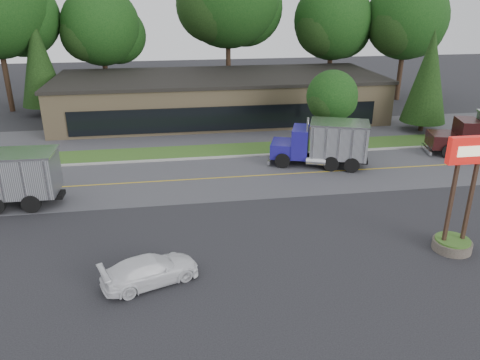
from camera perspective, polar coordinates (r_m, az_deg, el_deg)
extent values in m
plane|color=#313136|center=(24.65, -0.15, -7.46)|extent=(140.00, 140.00, 0.00)
cube|color=#58585D|center=(32.71, -2.55, 0.25)|extent=(60.00, 8.00, 0.02)
cube|color=gold|center=(32.71, -2.55, 0.25)|extent=(60.00, 0.12, 0.01)
cube|color=#9E9E99|center=(36.63, -3.29, 2.66)|extent=(60.00, 0.30, 0.12)
cube|color=#35581E|center=(38.32, -3.57, 3.54)|extent=(60.00, 3.40, 0.03)
cube|color=#58585D|center=(43.08, -4.22, 5.62)|extent=(60.00, 7.00, 0.02)
cube|color=#9B845F|center=(48.56, -2.52, 9.98)|extent=(32.00, 12.00, 4.00)
cylinder|color=#6B6054|center=(26.08, 24.42, -7.24)|extent=(1.90, 1.90, 0.50)
cylinder|color=#35581E|center=(25.95, 24.52, -6.66)|extent=(1.70, 1.70, 0.10)
cube|color=#332116|center=(24.83, 24.29, -2.62)|extent=(0.16, 0.16, 5.00)
cube|color=#332116|center=(25.37, 26.19, -2.43)|extent=(0.16, 0.16, 5.00)
cube|color=red|center=(24.20, 26.28, 3.31)|extent=(2.20, 0.35, 1.30)
cube|color=beige|center=(24.05, 26.52, 3.16)|extent=(1.50, 0.04, 0.50)
cube|color=beige|center=(24.35, 26.03, 3.45)|extent=(1.50, 0.04, 0.50)
cylinder|color=#382619|center=(56.53, -26.45, 10.44)|extent=(0.56, 0.56, 5.88)
sphere|color=black|center=(56.56, -25.21, 17.50)|extent=(8.07, 8.07, 8.07)
cylinder|color=#382619|center=(56.48, -15.92, 11.21)|extent=(0.56, 0.56, 4.63)
sphere|color=black|center=(55.73, -16.62, 17.54)|extent=(8.46, 8.46, 8.46)
sphere|color=black|center=(56.68, -14.72, 16.71)|extent=(6.34, 6.34, 6.34)
sphere|color=black|center=(55.18, -18.03, 16.52)|extent=(5.81, 5.81, 5.81)
cylinder|color=#382619|center=(56.40, -1.42, 12.89)|extent=(0.56, 0.56, 6.34)
sphere|color=black|center=(57.46, 0.60, 20.24)|extent=(8.69, 8.69, 8.69)
sphere|color=black|center=(54.41, -3.36, 20.49)|extent=(7.97, 7.97, 7.97)
cylinder|color=#382619|center=(58.33, 10.76, 12.09)|extent=(0.56, 0.56, 4.85)
sphere|color=black|center=(57.61, 11.24, 18.54)|extent=(8.87, 8.87, 8.87)
sphere|color=black|center=(59.28, 12.38, 17.47)|extent=(6.65, 6.65, 6.65)
sphere|color=black|center=(56.42, 10.08, 17.70)|extent=(6.10, 6.10, 6.10)
cylinder|color=#382619|center=(59.67, 18.83, 11.61)|extent=(0.56, 0.56, 5.00)
sphere|color=black|center=(58.96, 19.67, 18.08)|extent=(9.14, 9.14, 9.14)
sphere|color=black|center=(60.83, 20.50, 16.98)|extent=(6.86, 6.86, 6.86)
sphere|color=black|center=(57.59, 18.65, 17.28)|extent=(6.29, 6.29, 6.29)
cylinder|color=#382619|center=(54.04, -22.53, 7.94)|extent=(0.44, 0.44, 1.00)
cone|color=black|center=(53.17, -23.34, 13.23)|extent=(4.46, 4.46, 9.12)
cylinder|color=#382619|center=(47.04, 21.21, 6.23)|extent=(0.44, 0.44, 1.00)
cone|color=black|center=(46.13, 21.99, 11.66)|extent=(4.04, 4.04, 8.27)
cylinder|color=#382619|center=(40.09, 10.84, 5.73)|extent=(0.56, 0.56, 2.28)
sphere|color=black|center=(39.36, 11.16, 10.04)|extent=(4.16, 4.16, 4.16)
sphere|color=black|center=(40.21, 11.92, 9.48)|extent=(3.12, 3.12, 3.12)
sphere|color=black|center=(38.86, 10.39, 9.36)|extent=(2.86, 2.86, 2.86)
cube|color=silver|center=(30.99, -26.43, 0.60)|extent=(5.59, 2.65, 2.50)
cube|color=silver|center=(30.59, -26.83, 2.86)|extent=(5.74, 2.80, 0.12)
cylinder|color=black|center=(32.37, -24.73, -1.02)|extent=(1.11, 0.38, 1.10)
cylinder|color=black|center=(30.36, -25.90, -2.70)|extent=(1.11, 0.38, 1.10)
cube|color=black|center=(35.47, 9.87, 2.68)|extent=(6.67, 3.22, 0.28)
cube|color=navy|center=(35.44, 5.20, 3.85)|extent=(2.29, 2.71, 1.10)
cube|color=navy|center=(35.17, 7.37, 4.63)|extent=(1.92, 2.65, 2.20)
cube|color=black|center=(35.08, 6.56, 5.31)|extent=(0.77, 2.00, 0.90)
cube|color=silver|center=(35.04, 11.94, 4.78)|extent=(4.63, 3.72, 2.50)
cube|color=silver|center=(34.69, 12.11, 6.83)|extent=(4.83, 3.91, 0.12)
cylinder|color=black|center=(36.69, 5.59, 3.56)|extent=(1.15, 0.70, 1.10)
cylinder|color=black|center=(34.53, 5.20, 2.38)|extent=(1.15, 0.70, 1.10)
cylinder|color=black|center=(36.58, 12.22, 3.10)|extent=(1.15, 0.70, 1.10)
cylinder|color=black|center=(34.41, 12.25, 1.88)|extent=(1.15, 0.70, 1.10)
cube|color=black|center=(40.75, 23.48, 4.51)|extent=(2.61, 2.74, 1.10)
cube|color=black|center=(41.18, 25.90, 5.16)|extent=(2.07, 2.70, 2.20)
cube|color=black|center=(40.84, 25.11, 5.75)|extent=(0.57, 2.05, 0.90)
cylinder|color=black|center=(42.01, 23.17, 4.26)|extent=(1.15, 0.61, 1.10)
cylinder|color=black|center=(39.93, 24.10, 3.24)|extent=(1.15, 0.61, 1.10)
imported|color=white|center=(21.52, -10.87, -10.73)|extent=(4.70, 3.21, 1.26)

